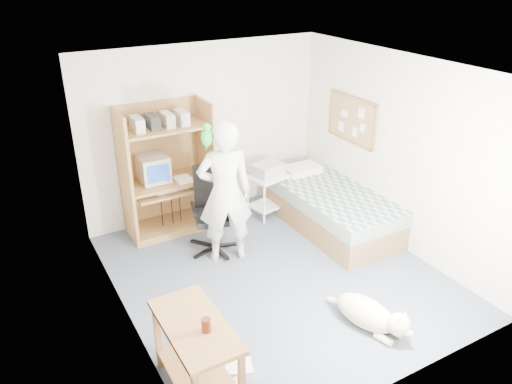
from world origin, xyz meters
TOP-DOWN VIEW (x-y plane):
  - floor at (0.00, 0.00)m, footprint 4.00×4.00m
  - wall_back at (0.00, 2.00)m, footprint 3.60×0.02m
  - wall_right at (1.80, 0.00)m, footprint 0.02×4.00m
  - wall_left at (-1.80, 0.00)m, footprint 0.02×4.00m
  - ceiling at (0.00, 0.00)m, footprint 3.60×4.00m
  - computer_hutch at (-0.70, 1.74)m, footprint 1.20×0.63m
  - bed at (1.30, 0.62)m, footprint 1.02×2.02m
  - side_desk at (-1.55, -1.20)m, footprint 0.50×1.00m
  - corkboard at (1.77, 0.90)m, footprint 0.04×0.94m
  - office_chair at (-0.39, 0.95)m, footprint 0.63×0.63m
  - person at (-0.36, 0.64)m, footprint 0.77×0.61m
  - parrot at (-0.56, 0.65)m, footprint 0.13×0.23m
  - dog at (0.34, -1.31)m, footprint 0.50×1.01m
  - printer_cart at (0.70, 1.39)m, footprint 0.61×0.53m
  - printer at (0.70, 1.39)m, footprint 0.48×0.40m
  - crt_monitor at (-0.88, 1.75)m, footprint 0.38×0.40m
  - keyboard at (-0.70, 1.58)m, footprint 0.45×0.16m
  - pencil_cup at (-0.32, 1.65)m, footprint 0.08×0.08m
  - drink_glass at (-1.50, -1.33)m, footprint 0.08×0.08m
  - floor_box_a at (-1.15, -1.21)m, footprint 0.31×0.28m

SIDE VIEW (x-z plane):
  - floor at x=0.00m, z-range 0.00..0.00m
  - floor_box_a at x=-1.15m, z-range 0.00..0.10m
  - dog at x=0.34m, z-range -0.02..0.36m
  - bed at x=1.30m, z-range -0.04..0.62m
  - office_chair at x=-0.39m, z-range -0.16..0.95m
  - printer_cart at x=0.70m, z-range 0.10..0.75m
  - side_desk at x=-1.55m, z-range 0.12..0.87m
  - keyboard at x=-0.70m, z-range 0.66..0.69m
  - printer at x=0.70m, z-range 0.64..0.82m
  - drink_glass at x=-1.50m, z-range 0.75..0.87m
  - pencil_cup at x=-0.32m, z-range 0.76..0.88m
  - computer_hutch at x=-0.70m, z-range -0.08..1.72m
  - person at x=-0.36m, z-range 0.00..1.84m
  - crt_monitor at x=-0.88m, z-range 0.77..1.12m
  - wall_back at x=0.00m, z-range 0.00..2.50m
  - wall_right at x=1.80m, z-range 0.00..2.50m
  - wall_left at x=-1.80m, z-range 0.00..2.50m
  - corkboard at x=1.77m, z-range 1.12..1.78m
  - parrot at x=-0.56m, z-range 1.49..1.87m
  - ceiling at x=0.00m, z-range 2.49..2.51m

